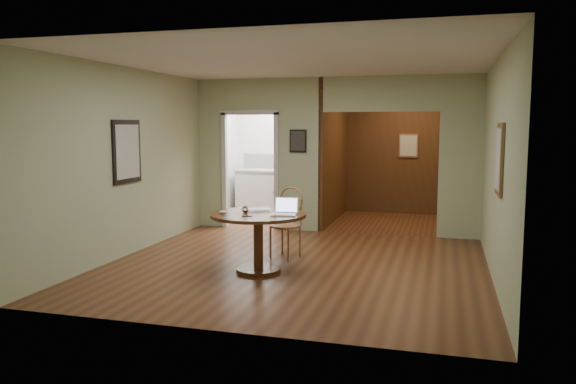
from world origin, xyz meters
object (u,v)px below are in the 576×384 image
(open_laptop, at_px, (285,210))
(closed_laptop, at_px, (257,210))
(dining_table, at_px, (258,229))
(chair, at_px, (288,218))

(open_laptop, height_order, closed_laptop, open_laptop)
(dining_table, xyz_separation_m, chair, (0.13, 0.93, -0.01))
(dining_table, relative_size, closed_laptop, 3.57)
(chair, relative_size, open_laptop, 3.08)
(dining_table, xyz_separation_m, open_laptop, (0.36, -0.00, 0.26))
(dining_table, distance_m, closed_laptop, 0.27)
(dining_table, xyz_separation_m, closed_laptop, (-0.06, 0.16, 0.21))
(dining_table, relative_size, open_laptop, 3.76)
(dining_table, bearing_deg, chair, 82.04)
(closed_laptop, bearing_deg, dining_table, -94.55)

